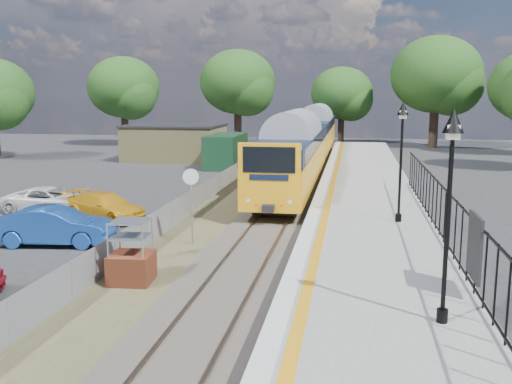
% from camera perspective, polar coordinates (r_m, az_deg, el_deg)
% --- Properties ---
extents(ground, '(120.00, 120.00, 0.00)m').
position_cam_1_polar(ground, '(17.58, -2.34, -9.45)').
color(ground, '#2D2D30').
rests_on(ground, ground).
extents(track_bed, '(5.90, 80.00, 0.29)m').
position_cam_1_polar(track_bed, '(26.81, 0.97, -2.47)').
color(track_bed, '#473F38').
rests_on(track_bed, ground).
extents(platform, '(5.00, 70.00, 0.90)m').
position_cam_1_polar(platform, '(24.81, 11.12, -2.81)').
color(platform, gray).
rests_on(platform, ground).
extents(platform_edge, '(0.90, 70.00, 0.01)m').
position_cam_1_polar(platform_edge, '(24.75, 6.38, -1.65)').
color(platform_edge, silver).
rests_on(platform_edge, platform).
extents(victorian_lamp_south, '(0.44, 0.44, 4.60)m').
position_cam_1_polar(victorian_lamp_south, '(12.47, 18.91, 2.38)').
color(victorian_lamp_south, black).
rests_on(victorian_lamp_south, platform).
extents(victorian_lamp_north, '(0.44, 0.44, 4.60)m').
position_cam_1_polar(victorian_lamp_north, '(22.34, 14.39, 5.66)').
color(victorian_lamp_north, black).
rests_on(victorian_lamp_north, platform).
extents(palisade_fence, '(0.12, 26.00, 2.00)m').
position_cam_1_polar(palisade_fence, '(19.12, 18.69, -2.67)').
color(palisade_fence, black).
rests_on(palisade_fence, platform).
extents(wire_fence, '(0.06, 52.00, 1.20)m').
position_cam_1_polar(wire_fence, '(29.71, -5.46, -0.30)').
color(wire_fence, '#999EA3').
rests_on(wire_fence, ground).
extents(outbuilding, '(10.80, 10.10, 3.12)m').
position_cam_1_polar(outbuilding, '(49.75, -7.19, 4.81)').
color(outbuilding, tan).
rests_on(outbuilding, ground).
extents(tree_line, '(56.80, 43.80, 11.88)m').
position_cam_1_polar(tree_line, '(58.26, 7.78, 10.53)').
color(tree_line, '#332319').
rests_on(tree_line, ground).
extents(train, '(2.82, 40.83, 3.51)m').
position_cam_1_polar(train, '(44.44, 5.19, 5.32)').
color(train, '#F2A415').
rests_on(train, ground).
extents(brick_plinth, '(1.34, 1.34, 2.03)m').
position_cam_1_polar(brick_plinth, '(17.94, -12.38, -6.01)').
color(brick_plinth, brown).
rests_on(brick_plinth, ground).
extents(speed_sign, '(0.59, 0.21, 3.02)m').
position_cam_1_polar(speed_sign, '(21.67, -6.50, -0.12)').
color(speed_sign, '#999EA3').
rests_on(speed_sign, ground).
extents(car_blue, '(4.69, 2.12, 1.49)m').
position_cam_1_polar(car_blue, '(23.38, -19.49, -3.23)').
color(car_blue, navy).
rests_on(car_blue, ground).
extents(car_yellow, '(4.67, 3.36, 1.26)m').
position_cam_1_polar(car_yellow, '(27.39, -14.85, -1.39)').
color(car_yellow, gold).
rests_on(car_yellow, ground).
extents(car_white, '(4.51, 2.16, 1.24)m').
position_cam_1_polar(car_white, '(29.84, -19.93, -0.77)').
color(car_white, white).
rests_on(car_white, ground).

